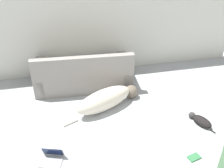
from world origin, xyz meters
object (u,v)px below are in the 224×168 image
at_px(dog, 107,99).
at_px(laptop_open, 52,156).
at_px(cat, 201,120).
at_px(book_green, 194,157).
at_px(couch, 84,75).

relative_size(dog, laptop_open, 4.01).
xyz_separation_m(dog, cat, (1.51, -0.81, -0.13)).
distance_m(dog, laptop_open, 1.51).
bearing_deg(laptop_open, book_green, 7.17).
bearing_deg(dog, book_green, -80.04).
bearing_deg(laptop_open, cat, 24.84).
relative_size(dog, book_green, 7.52).
xyz_separation_m(cat, book_green, (-0.49, -0.70, -0.06)).
height_order(dog, book_green, dog).
height_order(couch, dog, couch).
bearing_deg(dog, cat, -52.44).
relative_size(dog, cat, 2.89).
height_order(cat, laptop_open, laptop_open).
bearing_deg(cat, couch, 25.16).
xyz_separation_m(couch, dog, (0.33, -0.89, -0.07)).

